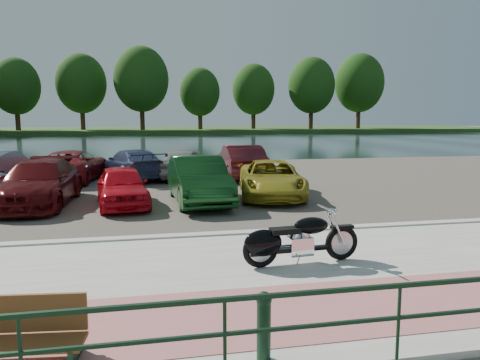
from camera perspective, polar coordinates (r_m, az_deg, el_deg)
The scene contains 21 objects.
ground at distance 9.45m, azimuth 6.16°, elevation -9.83°, with size 200.00×200.00×0.00m, color #595447.
promenade at distance 8.54m, azimuth 8.24°, elevation -11.48°, with size 60.00×6.00×0.10m, color #A3A299.
pink_path at distance 7.22m, azimuth 12.41°, elevation -14.83°, with size 60.00×2.00×0.01m, color #AB6061.
kerb at distance 11.28m, azimuth 3.07°, elevation -6.48°, with size 60.00×0.30×0.14m, color #A3A299.
parking_lot at distance 19.97m, azimuth -3.45°, elevation -0.30°, with size 60.00×18.00×0.04m, color #453F38.
river at distance 48.73m, azimuth -8.29°, elevation 4.48°, with size 120.00×40.00×0.00m, color #172928.
far_bank at distance 80.65m, azimuth -9.62°, elevation 6.01°, with size 120.00×24.00×0.60m, color #204217.
railing at distance 5.73m, azimuth 18.86°, elevation -13.89°, with size 24.04×0.05×0.90m.
bollards at distance 5.51m, azimuth 1.16°, elevation -17.16°, with size 10.68×0.18×0.81m.
far_trees at distance 74.84m, azimuth -6.18°, elevation 11.44°, with size 70.25×10.68×12.52m.
motorcycle at distance 8.81m, azimuth 6.26°, elevation -7.34°, with size 2.33×0.75×1.05m.
park_bench at distance 6.20m, azimuth -26.78°, elevation -16.23°, with size 1.84×0.65×0.72m.
car_3 at distance 16.02m, azimuth -23.29°, elevation -0.33°, with size 1.99×4.90×1.42m, color #520B0D.
car_4 at distance 15.06m, azimuth -14.17°, elevation -0.73°, with size 1.49×3.70×1.26m, color red.
car_5 at distance 15.20m, azimuth -5.07°, elevation 0.03°, with size 1.59×4.57×1.50m, color #113E17.
car_6 at distance 16.23m, azimuth 3.84°, elevation 0.13°, with size 2.11×4.57×1.27m, color #A99D27.
car_9 at distance 21.88m, azimuth -27.08°, elevation 1.42°, with size 1.45×4.15×1.37m, color slate.
car_10 at distance 21.50m, azimuth -19.77°, elevation 1.68°, with size 2.22×4.80×1.34m, color maroon.
car_11 at distance 21.34m, azimuth -13.00°, elevation 1.89°, with size 1.86×4.57×1.33m, color navy.
car_12 at distance 21.19m, azimuth -6.88°, elevation 2.11°, with size 1.66×4.12×1.40m, color #9D9C98.
car_13 at distance 21.13m, azimuth 0.07°, elevation 2.28°, with size 1.59×4.57×1.50m, color #50151B.
Camera 1 is at (-2.77, -8.57, 2.88)m, focal length 35.00 mm.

